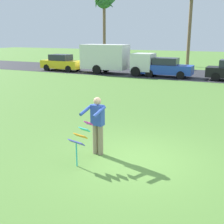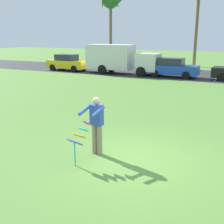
% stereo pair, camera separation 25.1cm
% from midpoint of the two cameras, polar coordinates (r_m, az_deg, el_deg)
% --- Properties ---
extents(ground_plane, '(120.00, 120.00, 0.00)m').
position_cam_midpoint_polar(ground_plane, '(8.32, 3.48, -9.38)').
color(ground_plane, '#568438').
extents(road_strip, '(120.00, 8.00, 0.01)m').
position_cam_midpoint_polar(road_strip, '(26.82, 18.83, 6.84)').
color(road_strip, '#2D2D33').
rests_on(road_strip, ground).
extents(person_kite_flyer, '(0.58, 0.69, 1.73)m').
position_cam_midpoint_polar(person_kite_flyer, '(8.36, -3.80, -2.30)').
color(person_kite_flyer, gray).
rests_on(person_kite_flyer, ground).
extents(kite_held, '(0.53, 0.70, 1.16)m').
position_cam_midpoint_polar(kite_held, '(7.80, -7.20, -5.00)').
color(kite_held, '#D83399').
rests_on(kite_held, ground).
extents(parked_car_yellow, '(4.26, 1.94, 1.60)m').
position_cam_midpoint_polar(parked_car_yellow, '(29.41, -10.16, 9.56)').
color(parked_car_yellow, yellow).
rests_on(parked_car_yellow, ground).
extents(parked_truck_white_box, '(6.71, 2.15, 2.62)m').
position_cam_midpoint_polar(parked_truck_white_box, '(26.57, -0.06, 10.62)').
color(parked_truck_white_box, silver).
rests_on(parked_truck_white_box, ground).
extents(parked_car_blue, '(4.21, 1.85, 1.60)m').
position_cam_midpoint_polar(parked_car_blue, '(24.96, 10.54, 8.62)').
color(parked_car_blue, '#2347B7').
rests_on(parked_car_blue, ground).
extents(palm_tree_left_near, '(2.58, 2.71, 8.65)m').
position_cam_midpoint_polar(palm_tree_left_near, '(37.12, -1.79, 20.83)').
color(palm_tree_left_near, brown).
rests_on(palm_tree_left_near, ground).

